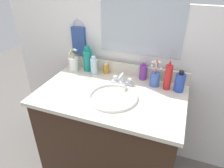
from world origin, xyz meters
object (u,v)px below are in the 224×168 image
object	(u,v)px
bottle_cream_purple	(143,72)
bottle_gel_clear	(94,66)
hand_towel	(79,41)
bottle_oil_amber	(106,69)
bottle_spray_red	(168,77)
faucet	(122,80)
bottle_mouthwash_teal	(88,59)
cup_white_ceramic	(74,63)
bottle_shampoo_blue	(180,82)
cup_blue_plastic	(155,78)

from	to	relation	value
bottle_cream_purple	bottle_gel_clear	xyz separation A→B (m)	(-0.38, -0.05, 0.01)
hand_towel	bottle_cream_purple	bearing A→B (deg)	-5.13
hand_towel	bottle_oil_amber	bearing A→B (deg)	-12.64
bottle_spray_red	hand_towel	bearing A→B (deg)	170.10
hand_towel	bottle_gel_clear	world-z (taller)	hand_towel
faucet	bottle_mouthwash_teal	distance (m)	0.35
cup_white_ceramic	bottle_cream_purple	bearing A→B (deg)	5.08
cup_white_ceramic	bottle_shampoo_blue	bearing A→B (deg)	-2.01
faucet	bottle_cream_purple	distance (m)	0.18
bottle_oil_amber	bottle_cream_purple	bearing A→B (deg)	1.52
hand_towel	bottle_shampoo_blue	xyz separation A→B (m)	(0.82, -0.13, -0.15)
bottle_spray_red	bottle_cream_purple	distance (m)	0.21
bottle_mouthwash_teal	bottle_oil_amber	bearing A→B (deg)	-0.29
hand_towel	faucet	xyz separation A→B (m)	(0.43, -0.17, -0.19)
bottle_spray_red	bottle_shampoo_blue	size ratio (longest dim) A/B	1.44
bottle_spray_red	bottle_shampoo_blue	bearing A→B (deg)	0.26
hand_towel	bottle_oil_amber	size ratio (longest dim) A/B	2.57
bottle_mouthwash_teal	cup_blue_plastic	distance (m)	0.56
hand_towel	bottle_spray_red	bearing A→B (deg)	-9.90
bottle_mouthwash_teal	bottle_oil_amber	world-z (taller)	bottle_mouthwash_teal
bottle_spray_red	cup_blue_plastic	size ratio (longest dim) A/B	1.10
faucet	bottle_cream_purple	xyz separation A→B (m)	(0.12, 0.12, 0.03)
bottle_cream_purple	cup_white_ceramic	bearing A→B (deg)	-174.92
bottle_spray_red	bottle_oil_amber	bearing A→B (deg)	171.58
bottle_oil_amber	faucet	bearing A→B (deg)	-33.80
hand_towel	bottle_shampoo_blue	distance (m)	0.84
bottle_gel_clear	bottle_mouthwash_teal	size ratio (longest dim) A/B	0.75
bottle_spray_red	cup_blue_plastic	bearing A→B (deg)	169.94
bottle_spray_red	bottle_cream_purple	size ratio (longest dim) A/B	1.65
bottle_mouthwash_teal	bottle_oil_amber	xyz separation A→B (m)	(0.16, -0.00, -0.05)
hand_towel	bottle_oil_amber	world-z (taller)	hand_towel
bottle_oil_amber	cup_blue_plastic	xyz separation A→B (m)	(0.40, -0.06, 0.02)
faucet	bottle_spray_red	size ratio (longest dim) A/B	0.74
cup_white_ceramic	hand_towel	bearing A→B (deg)	84.81
bottle_mouthwash_teal	cup_blue_plastic	world-z (taller)	bottle_mouthwash_teal
bottle_spray_red	bottle_mouthwash_teal	xyz separation A→B (m)	(-0.64, 0.07, -0.00)
bottle_mouthwash_teal	cup_white_ceramic	distance (m)	0.12
bottle_oil_amber	cup_white_ceramic	bearing A→B (deg)	-170.99
bottle_shampoo_blue	cup_white_ceramic	bearing A→B (deg)	177.99
bottle_cream_purple	cup_white_ceramic	distance (m)	0.56
bottle_oil_amber	hand_towel	bearing A→B (deg)	167.36
bottle_spray_red	bottle_oil_amber	world-z (taller)	bottle_spray_red
bottle_shampoo_blue	cup_blue_plastic	distance (m)	0.17
bottle_gel_clear	bottle_shampoo_blue	bearing A→B (deg)	-2.32
bottle_shampoo_blue	cup_blue_plastic	world-z (taller)	cup_blue_plastic
bottle_shampoo_blue	cup_white_ceramic	xyz separation A→B (m)	(-0.83, 0.03, -0.01)
bottle_cream_purple	cup_white_ceramic	xyz separation A→B (m)	(-0.56, -0.05, 0.00)
bottle_oil_amber	cup_blue_plastic	world-z (taller)	cup_blue_plastic
bottle_cream_purple	faucet	bearing A→B (deg)	-135.51
bottle_gel_clear	bottle_shampoo_blue	world-z (taller)	bottle_shampoo_blue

